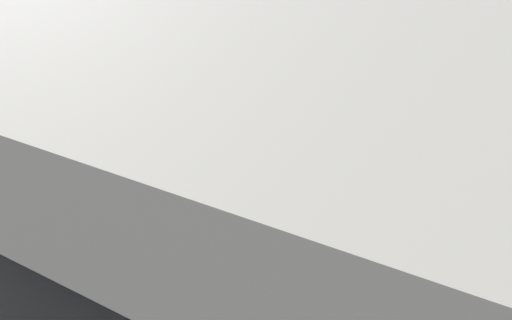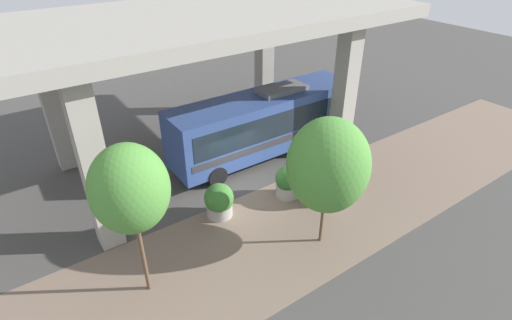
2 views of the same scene
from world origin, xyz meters
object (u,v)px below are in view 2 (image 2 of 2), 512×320
Objects in this scene: planter_middle at (325,183)px; street_tree_far at (130,189)px; street_tree_near at (328,166)px; fire_hydrant at (322,164)px; planter_front at (219,201)px; planter_back at (288,182)px; bus at (265,121)px.

planter_middle is 0.33× the size of street_tree_far.
street_tree_near is 6.76m from street_tree_far.
planter_front is at bearing 90.36° from fire_hydrant.
planter_middle is 1.67m from planter_back.
fire_hydrant is 0.60× the size of planter_back.
street_tree_far is (1.60, 6.53, 0.69)m from street_tree_near.
fire_hydrant is (-3.22, -1.19, -1.48)m from bus.
planter_back is (1.23, 1.12, -0.19)m from planter_middle.
planter_front reaches higher than planter_back.
bus is at bearing -58.87° from street_tree_far.
planter_back reaches higher than fire_hydrant.
planter_front is 4.75m from planter_middle.
bus reaches higher than planter_middle.
planter_back is at bearing -78.38° from street_tree_far.
planter_front is at bearing -62.90° from street_tree_far.
bus is at bearing -18.40° from street_tree_near.
street_tree_far reaches higher than planter_middle.
bus is 5.17m from planter_middle.
street_tree_far is at bearing 91.91° from planter_middle.
street_tree_near is at bearing 161.60° from bus.
street_tree_far is (-0.28, 8.45, 3.28)m from planter_middle.
planter_front is (-0.04, 5.96, 0.29)m from fire_hydrant.
planter_front is at bearing 67.69° from planter_middle.
street_tree_far is (-1.51, 7.33, 3.47)m from planter_back.
bus reaches higher than planter_front.
planter_front is at bearing 33.80° from street_tree_near.
street_tree_near is at bearing -103.77° from street_tree_far.
fire_hydrant is at bearing -159.71° from bus.
planter_front reaches higher than fire_hydrant.
fire_hydrant is at bearing -78.07° from street_tree_far.
bus is at bearing -55.69° from planter_front.
street_tree_near reaches higher than planter_front.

